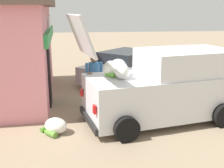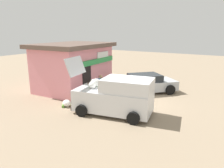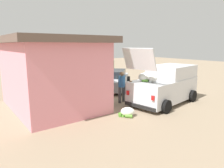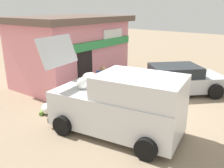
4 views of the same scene
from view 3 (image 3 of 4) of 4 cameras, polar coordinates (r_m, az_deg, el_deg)
ground_plane at (r=12.81m, az=6.48°, el=-3.01°), size 60.00×60.00×0.00m
storefront_bar at (r=10.43m, az=-16.39°, el=3.19°), size 6.00×4.50×3.41m
delivery_van at (r=11.24m, az=14.56°, el=-0.17°), size 2.80×4.68×2.92m
parked_sedan at (r=14.44m, az=0.21°, el=1.19°), size 4.52×4.37×1.31m
vendor_standing at (r=10.93m, az=2.72°, el=-0.19°), size 0.43×0.55×1.66m
customer_bending at (r=10.17m, az=6.94°, el=-1.91°), size 0.69×0.74×1.34m
unloaded_banana_pile at (r=9.00m, az=4.24°, el=-7.82°), size 0.73×0.80×0.40m
paint_bucket at (r=13.67m, az=-6.81°, el=-1.43°), size 0.29×0.29×0.33m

